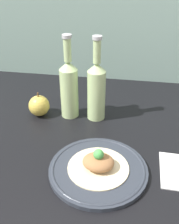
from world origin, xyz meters
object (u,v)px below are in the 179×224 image
at_px(plate, 98,169).
at_px(cider_bottle_right, 96,89).
at_px(plated_food, 98,163).
at_px(apple, 39,106).
at_px(cider_bottle_left, 69,87).

xyz_separation_m(plate, cider_bottle_right, (-0.05, 0.30, 0.12)).
bearing_deg(cider_bottle_right, plated_food, -80.39).
xyz_separation_m(cider_bottle_right, apple, (-0.23, -0.02, -0.08)).
xyz_separation_m(plate, apple, (-0.28, 0.28, 0.03)).
height_order(cider_bottle_right, apple, cider_bottle_right).
height_order(plated_food, cider_bottle_right, cider_bottle_right).
bearing_deg(cider_bottle_left, plated_food, -62.53).
bearing_deg(plate, cider_bottle_left, 117.47).
bearing_deg(apple, cider_bottle_left, 9.18).
bearing_deg(apple, plate, -45.39).
relative_size(plated_food, apple, 1.85).
bearing_deg(plated_food, plate, 90.00).
bearing_deg(cider_bottle_left, apple, -170.82).
distance_m(plated_food, cider_bottle_left, 0.36).
bearing_deg(cider_bottle_left, plate, -62.53).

